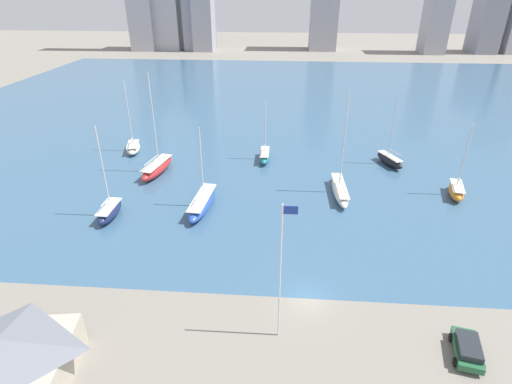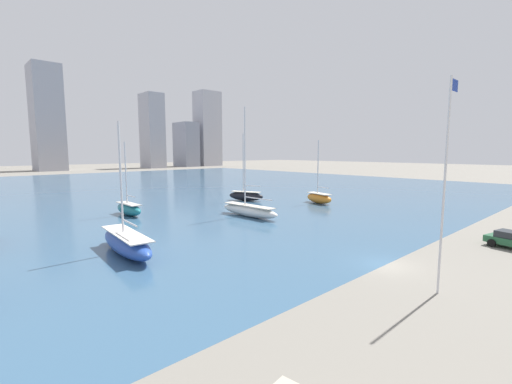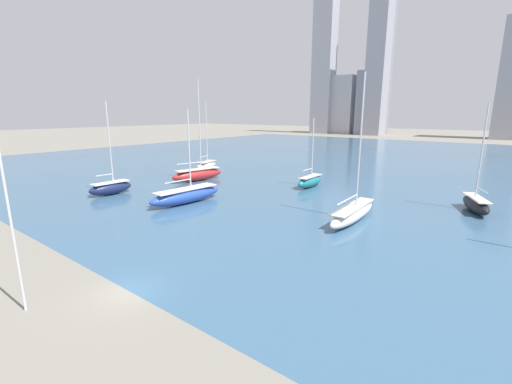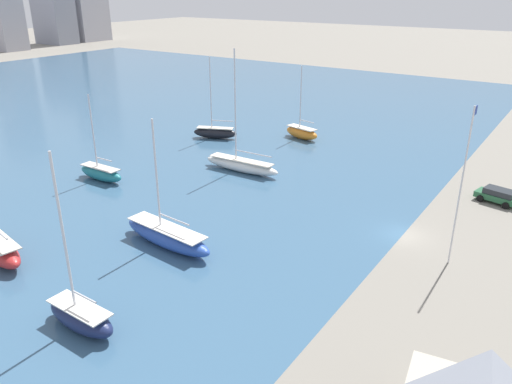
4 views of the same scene
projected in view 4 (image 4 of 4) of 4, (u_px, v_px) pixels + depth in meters
name	position (u px, v px, depth m)	size (l,w,h in m)	color
ground_plane	(403.00, 235.00, 47.06)	(500.00, 500.00, 0.00)	gray
flag_pole	(462.00, 183.00, 39.65)	(1.24, 0.14, 13.48)	silver
sailboat_blue	(167.00, 236.00, 44.73)	(3.26, 10.54, 11.62)	#284CA8
sailboat_white	(241.00, 165.00, 62.69)	(2.25, 10.73, 15.04)	white
sailboat_orange	(302.00, 132.00, 76.23)	(3.35, 6.33, 10.93)	orange
sailboat_black	(215.00, 132.00, 76.35)	(4.25, 6.91, 12.24)	black
sailboat_navy	(81.00, 316.00, 33.90)	(2.17, 6.18, 12.68)	#19234C
sailboat_teal	(101.00, 173.00, 59.93)	(1.92, 6.76, 10.35)	#1E757F
parked_wagon_green	(498.00, 195.00, 53.70)	(2.96, 4.65, 1.59)	#235B38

